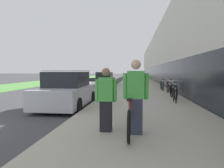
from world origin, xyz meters
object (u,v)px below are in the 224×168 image
cruiser_bike_farthest (162,85)px  cruiser_bike_middle (169,87)px  tandem_bicycle (130,115)px  person_bystander (106,100)px  person_rider (136,97)px  parked_sedan_curbside (67,91)px  vintage_roadster_curbside (95,86)px  bike_rack_hoop (175,92)px  cruiser_bike_nearest (174,91)px  parked_sedan_far (105,80)px

cruiser_bike_farthest → cruiser_bike_middle: bearing=-85.6°
tandem_bicycle → person_bystander: bearing=-158.4°
person_rider → parked_sedan_curbside: bearing=127.5°
tandem_bicycle → vintage_roadster_curbside: vintage_roadster_curbside is taller
parked_sedan_curbside → person_rider: bearing=-52.5°
vintage_roadster_curbside → bike_rack_hoop: bearing=-46.8°
cruiser_bike_nearest → parked_sedan_far: 10.57m
tandem_bicycle → parked_sedan_curbside: 4.65m
person_bystander → cruiser_bike_middle: bearing=71.4°
person_rider → tandem_bicycle: bearing=110.9°
cruiser_bike_farthest → parked_sedan_curbside: 8.58m
person_rider → cruiser_bike_middle: bearing=76.0°
person_rider → person_bystander: size_ratio=1.12×
tandem_bicycle → person_rider: 0.62m
tandem_bicycle → person_rider: size_ratio=1.55×
tandem_bicycle → parked_sedan_far: 15.29m
tandem_bicycle → bike_rack_hoop: 4.91m
cruiser_bike_nearest → person_rider: bearing=-107.9°
cruiser_bike_nearest → person_bystander: bearing=-114.2°
person_bystander → cruiser_bike_middle: 9.03m
bike_rack_hoop → vintage_roadster_curbside: bearing=133.2°
person_rider → cruiser_bike_farthest: person_rider is taller
cruiser_bike_nearest → parked_sedan_curbside: parked_sedan_curbside is taller
cruiser_bike_middle → cruiser_bike_farthest: (-0.17, 2.23, -0.04)m
cruiser_bike_middle → parked_sedan_curbside: parked_sedan_curbside is taller
cruiser_bike_middle → cruiser_bike_farthest: bearing=94.4°
person_rider → cruiser_bike_nearest: 6.42m
tandem_bicycle → cruiser_bike_nearest: size_ratio=1.44×
vintage_roadster_curbside → cruiser_bike_farthest: bearing=9.8°
cruiser_bike_farthest → bike_rack_hoop: bearing=-91.8°
cruiser_bike_middle → parked_sedan_far: bearing=128.6°
tandem_bicycle → cruiser_bike_middle: size_ratio=1.40×
bike_rack_hoop → cruiser_bike_nearest: (0.16, 1.24, -0.12)m
cruiser_bike_middle → cruiser_bike_farthest: size_ratio=1.13×
bike_rack_hoop → cruiser_bike_middle: size_ratio=0.44×
tandem_bicycle → person_bystander: (-0.58, -0.23, 0.40)m
person_bystander → parked_sedan_far: (-2.43, 15.22, -0.25)m
cruiser_bike_nearest → cruiser_bike_middle: (0.20, 2.57, 0.02)m
person_bystander → bike_rack_hoop: bearing=62.0°
vintage_roadster_curbside → parked_sedan_far: (-0.10, 5.31, 0.21)m
cruiser_bike_middle → vintage_roadster_curbside: cruiser_bike_middle is taller
person_bystander → cruiser_bike_middle: size_ratio=0.80×
vintage_roadster_curbside → parked_sedan_far: size_ratio=0.97×
tandem_bicycle → cruiser_bike_farthest: 10.77m
tandem_bicycle → person_rider: bearing=-69.1°
tandem_bicycle → cruiser_bike_farthest: bearing=78.6°
parked_sedan_curbside → cruiser_bike_middle: bearing=42.0°
person_bystander → cruiser_bike_nearest: 6.56m
cruiser_bike_middle → vintage_roadster_curbside: 5.39m
tandem_bicycle → cruiser_bike_nearest: 6.12m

